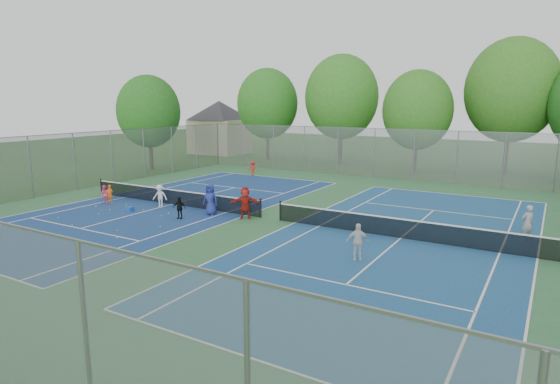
% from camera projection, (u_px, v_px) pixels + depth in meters
% --- Properties ---
extents(ground, '(120.00, 120.00, 0.00)m').
position_uv_depth(ground, '(270.00, 219.00, 24.78)').
color(ground, '#275319').
rests_on(ground, ground).
extents(court_pad, '(32.00, 32.00, 0.01)m').
position_uv_depth(court_pad, '(270.00, 219.00, 24.78)').
color(court_pad, '#30673C').
rests_on(court_pad, ground).
extents(court_left, '(10.97, 23.77, 0.01)m').
position_uv_depth(court_left, '(172.00, 204.00, 28.29)').
color(court_left, navy).
rests_on(court_left, court_pad).
extents(court_right, '(10.97, 23.77, 0.01)m').
position_uv_depth(court_right, '(401.00, 238.00, 21.28)').
color(court_right, navy).
rests_on(court_right, court_pad).
extents(net_left, '(12.87, 0.10, 0.91)m').
position_uv_depth(net_left, '(172.00, 197.00, 28.20)').
color(net_left, black).
rests_on(net_left, ground).
extents(net_right, '(12.87, 0.10, 0.91)m').
position_uv_depth(net_right, '(401.00, 229.00, 21.19)').
color(net_right, black).
rests_on(net_right, ground).
extents(fence_north, '(32.00, 0.10, 4.00)m').
position_uv_depth(fence_north, '(374.00, 153.00, 37.91)').
color(fence_north, gray).
rests_on(fence_north, ground).
extents(fence_west, '(0.10, 32.00, 4.00)m').
position_uv_depth(fence_west, '(75.00, 162.00, 32.41)').
color(fence_west, gray).
rests_on(fence_west, ground).
extents(house, '(11.03, 11.03, 7.30)m').
position_uv_depth(house, '(219.00, 118.00, 55.26)').
color(house, '#B7A88C').
rests_on(house, ground).
extents(tree_nw, '(6.40, 6.40, 9.58)m').
position_uv_depth(tree_nw, '(267.00, 104.00, 49.25)').
color(tree_nw, '#443326').
rests_on(tree_nw, ground).
extents(tree_nl, '(7.20, 7.20, 10.69)m').
position_uv_depth(tree_nl, '(342.00, 97.00, 45.96)').
color(tree_nl, '#443326').
rests_on(tree_nl, ground).
extents(tree_nc, '(6.00, 6.00, 8.85)m').
position_uv_depth(tree_nc, '(417.00, 110.00, 40.49)').
color(tree_nc, '#443326').
rests_on(tree_nc, ground).
extents(tree_nr, '(7.60, 7.60, 11.42)m').
position_uv_depth(tree_nr, '(512.00, 90.00, 39.20)').
color(tree_nr, '#443326').
rests_on(tree_nr, ground).
extents(tree_side_w, '(5.60, 5.60, 8.47)m').
position_uv_depth(tree_side_w, '(149.00, 112.00, 41.74)').
color(tree_side_w, '#443326').
rests_on(tree_side_w, ground).
extents(ball_crate, '(0.32, 0.32, 0.27)m').
position_uv_depth(ball_crate, '(130.00, 209.00, 26.46)').
color(ball_crate, '#1750B1').
rests_on(ball_crate, ground).
extents(ball_hopper, '(0.35, 0.35, 0.52)m').
position_uv_depth(ball_hopper, '(210.00, 204.00, 27.33)').
color(ball_hopper, '#217C2F').
rests_on(ball_hopper, ground).
extents(student_a, '(0.47, 0.36, 1.15)m').
position_uv_depth(student_a, '(110.00, 194.00, 28.50)').
color(student_a, orange).
rests_on(student_a, ground).
extents(student_b, '(0.59, 0.49, 1.12)m').
position_uv_depth(student_b, '(105.00, 194.00, 28.53)').
color(student_b, '#FC628D').
rests_on(student_b, ground).
extents(student_c, '(0.99, 0.78, 1.34)m').
position_uv_depth(student_c, '(160.00, 196.00, 27.49)').
color(student_c, silver).
rests_on(student_c, ground).
extents(student_d, '(0.75, 0.47, 1.19)m').
position_uv_depth(student_d, '(179.00, 208.00, 24.74)').
color(student_d, black).
rests_on(student_d, ground).
extents(student_e, '(0.94, 0.72, 1.72)m').
position_uv_depth(student_e, '(210.00, 200.00, 25.56)').
color(student_e, navy).
rests_on(student_e, ground).
extents(student_f, '(1.63, 1.27, 1.72)m').
position_uv_depth(student_f, '(245.00, 203.00, 24.71)').
color(student_f, '#AB2218').
rests_on(student_f, ground).
extents(child_far_baseline, '(0.83, 0.49, 1.26)m').
position_uv_depth(child_far_baseline, '(253.00, 168.00, 39.01)').
color(child_far_baseline, red).
rests_on(child_far_baseline, ground).
extents(instructor, '(0.71, 0.69, 1.64)m').
position_uv_depth(instructor, '(527.00, 223.00, 20.78)').
color(instructor, gray).
rests_on(instructor, ground).
extents(teen_court_b, '(0.93, 0.73, 1.47)m').
position_uv_depth(teen_court_b, '(357.00, 242.00, 18.32)').
color(teen_court_b, silver).
rests_on(teen_court_b, ground).
extents(tennis_ball_0, '(0.07, 0.07, 0.07)m').
position_uv_depth(tennis_ball_0, '(59.00, 218.00, 24.91)').
color(tennis_ball_0, '#B4CC2F').
rests_on(tennis_ball_0, ground).
extents(tennis_ball_1, '(0.07, 0.07, 0.07)m').
position_uv_depth(tennis_ball_1, '(144.00, 210.00, 26.75)').
color(tennis_ball_1, '#AEC82E').
rests_on(tennis_ball_1, ground).
extents(tennis_ball_2, '(0.07, 0.07, 0.07)m').
position_uv_depth(tennis_ball_2, '(99.00, 215.00, 25.65)').
color(tennis_ball_2, '#B1C82E').
rests_on(tennis_ball_2, ground).
extents(tennis_ball_3, '(0.07, 0.07, 0.07)m').
position_uv_depth(tennis_ball_3, '(160.00, 227.00, 23.03)').
color(tennis_ball_3, yellow).
rests_on(tennis_ball_3, ground).
extents(tennis_ball_4, '(0.07, 0.07, 0.07)m').
position_uv_depth(tennis_ball_4, '(162.00, 216.00, 25.29)').
color(tennis_ball_4, '#C2E134').
rests_on(tennis_ball_4, ground).
extents(tennis_ball_5, '(0.07, 0.07, 0.07)m').
position_uv_depth(tennis_ball_5, '(96.00, 207.00, 27.58)').
color(tennis_ball_5, '#D5E435').
rests_on(tennis_ball_5, ground).
extents(tennis_ball_6, '(0.07, 0.07, 0.07)m').
position_uv_depth(tennis_ball_6, '(126.00, 206.00, 27.86)').
color(tennis_ball_6, '#AAC52D').
rests_on(tennis_ball_6, ground).
extents(tennis_ball_7, '(0.07, 0.07, 0.07)m').
position_uv_depth(tennis_ball_7, '(117.00, 238.00, 21.23)').
color(tennis_ball_7, '#CCF138').
rests_on(tennis_ball_7, ground).
extents(tennis_ball_8, '(0.07, 0.07, 0.07)m').
position_uv_depth(tennis_ball_8, '(110.00, 210.00, 26.74)').
color(tennis_ball_8, '#A5C62E').
rests_on(tennis_ball_8, ground).
extents(tennis_ball_9, '(0.07, 0.07, 0.07)m').
position_uv_depth(tennis_ball_9, '(72.00, 225.00, 23.42)').
color(tennis_ball_9, '#C3E034').
rests_on(tennis_ball_9, ground).
extents(tennis_ball_10, '(0.07, 0.07, 0.07)m').
position_uv_depth(tennis_ball_10, '(117.00, 231.00, 22.41)').
color(tennis_ball_10, '#B2D932').
rests_on(tennis_ball_10, ground).
extents(tennis_ball_11, '(0.07, 0.07, 0.07)m').
position_uv_depth(tennis_ball_11, '(169.00, 214.00, 25.84)').
color(tennis_ball_11, '#D8ED37').
rests_on(tennis_ball_11, ground).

